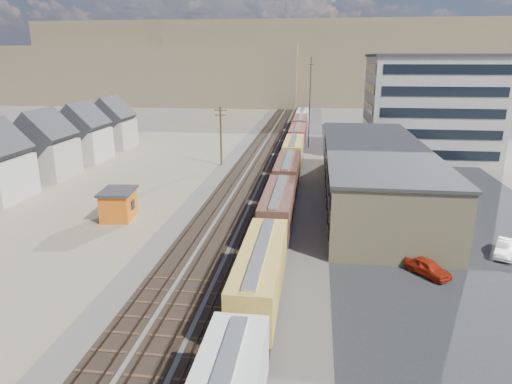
# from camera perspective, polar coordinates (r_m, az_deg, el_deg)

# --- Properties ---
(ground) EXTENTS (300.00, 300.00, 0.00)m
(ground) POSITION_cam_1_polar(r_m,az_deg,el_deg) (38.42, -4.58, -11.29)
(ground) COLOR #6B6356
(ground) RESTS_ON ground
(ballast_bed) EXTENTS (18.00, 200.00, 0.06)m
(ballast_bed) POSITION_cam_1_polar(r_m,az_deg,el_deg) (85.41, 2.37, 4.42)
(ballast_bed) COLOR #4C4742
(ballast_bed) RESTS_ON ground
(dirt_yard) EXTENTS (24.00, 180.00, 0.03)m
(dirt_yard) POSITION_cam_1_polar(r_m,az_deg,el_deg) (80.17, -12.71, 3.21)
(dirt_yard) COLOR #766D51
(dirt_yard) RESTS_ON ground
(asphalt_lot) EXTENTS (26.00, 120.00, 0.04)m
(asphalt_lot) POSITION_cam_1_polar(r_m,az_deg,el_deg) (71.99, 18.95, 1.22)
(asphalt_lot) COLOR #232326
(asphalt_lot) RESTS_ON ground
(rail_tracks) EXTENTS (11.40, 200.00, 0.24)m
(rail_tracks) POSITION_cam_1_polar(r_m,az_deg,el_deg) (85.44, 2.00, 4.49)
(rail_tracks) COLOR black
(rail_tracks) RESTS_ON ground
(freight_train) EXTENTS (3.00, 119.74, 4.46)m
(freight_train) POSITION_cam_1_polar(r_m,az_deg,el_deg) (69.68, 4.37, 3.95)
(freight_train) COLOR black
(freight_train) RESTS_ON ground
(warehouse) EXTENTS (12.40, 40.40, 7.25)m
(warehouse) POSITION_cam_1_polar(r_m,az_deg,el_deg) (60.38, 14.50, 2.34)
(warehouse) COLOR tan
(warehouse) RESTS_ON ground
(office_tower) EXTENTS (22.60, 18.60, 18.45)m
(office_tower) POSITION_cam_1_polar(r_m,az_deg,el_deg) (90.92, 20.86, 10.00)
(office_tower) COLOR #9E998E
(office_tower) RESTS_ON ground
(utility_pole_north) EXTENTS (2.20, 0.32, 10.00)m
(utility_pole_north) POSITION_cam_1_polar(r_m,az_deg,el_deg) (77.88, -4.42, 7.15)
(utility_pole_north) COLOR #382619
(utility_pole_north) RESTS_ON ground
(radio_mast) EXTENTS (1.20, 0.16, 18.00)m
(radio_mast) POSITION_cam_1_polar(r_m,az_deg,el_deg) (93.61, 6.73, 11.02)
(radio_mast) COLOR black
(radio_mast) RESTS_ON ground
(townhouse_row) EXTENTS (8.15, 68.16, 10.47)m
(townhouse_row) POSITION_cam_1_polar(r_m,az_deg,el_deg) (72.69, -27.47, 3.89)
(townhouse_row) COLOR #B7B2A8
(townhouse_row) RESTS_ON ground
(hills_north) EXTENTS (265.00, 80.00, 32.00)m
(hills_north) POSITION_cam_1_polar(r_m,az_deg,el_deg) (201.28, 5.64, 15.34)
(hills_north) COLOR brown
(hills_north) RESTS_ON ground
(maintenance_shed) EXTENTS (4.11, 5.05, 3.44)m
(maintenance_shed) POSITION_cam_1_polar(r_m,az_deg,el_deg) (54.44, -16.80, -1.45)
(maintenance_shed) COLOR orange
(maintenance_shed) RESTS_ON ground
(parked_car_red) EXTENTS (3.89, 4.23, 1.40)m
(parked_car_red) POSITION_cam_1_polar(r_m,az_deg,el_deg) (41.88, 20.69, -8.85)
(parked_car_red) COLOR #AD260F
(parked_car_red) RESTS_ON ground
(parked_car_white) EXTENTS (3.24, 4.61, 1.44)m
(parked_car_white) POSITION_cam_1_polar(r_m,az_deg,el_deg) (48.77, 28.72, -6.24)
(parked_car_white) COLOR white
(parked_car_white) RESTS_ON ground
(parked_car_blue) EXTENTS (5.54, 4.51, 1.40)m
(parked_car_blue) POSITION_cam_1_polar(r_m,az_deg,el_deg) (79.88, 19.23, 3.15)
(parked_car_blue) COLOR navy
(parked_car_blue) RESTS_ON ground
(parked_car_far) EXTENTS (3.05, 4.54, 1.44)m
(parked_car_far) POSITION_cam_1_polar(r_m,az_deg,el_deg) (100.09, 22.60, 5.36)
(parked_car_far) COLOR white
(parked_car_far) RESTS_ON ground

